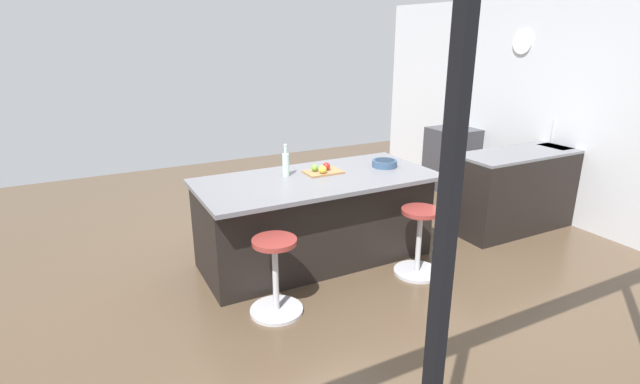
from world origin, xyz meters
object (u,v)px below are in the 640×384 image
Objects in this scene: apple_yellow at (323,170)px; fruit_bowl at (385,163)px; apple_green at (315,168)px; cutting_board at (323,172)px; oven_range at (452,159)px; stool_middle at (276,279)px; water_bottle at (286,164)px; kitchen_island at (315,218)px; stool_by_window at (419,244)px; apple_red at (326,166)px.

apple_yellow is 0.31× the size of fruit_bowl.
fruit_bowl is (-0.75, 0.12, -0.02)m from apple_green.
apple_green is (0.08, -0.03, 0.05)m from cutting_board.
oven_range is at bearing -156.56° from apple_yellow.
water_bottle reaches higher than stool_middle.
apple_green is (-0.77, -0.80, 0.63)m from stool_middle.
cutting_board is at bearing -137.53° from stool_middle.
kitchen_island is at bearing 27.21° from cutting_board.
fruit_bowl is (-0.06, -0.69, 0.62)m from stool_by_window.
apple_red reaches higher than fruit_bowl.
apple_red is at bearing 171.75° from water_bottle.
fruit_bowl reaches higher than stool_middle.
apple_yellow reaches higher than oven_range.
oven_range is 2.99m from cutting_board.
kitchen_island is at bearing -9.08° from apple_yellow.
apple_red is 0.42m from water_bottle.
apple_red is (0.57, -0.79, 0.64)m from stool_by_window.
cutting_board is 0.09m from apple_green.
stool_middle is 1.82× the size of cutting_board.
oven_range is at bearing -158.58° from apple_green.
kitchen_island is 0.50m from apple_yellow.
cutting_board is 1.41× the size of fruit_bowl.
water_bottle is at bearing -8.86° from fruit_bowl.
apple_yellow is (2.77, 1.20, 0.50)m from oven_range.
oven_range is at bearing -138.05° from stool_by_window.
stool_middle is at bearing 44.42° from kitchen_island.
fruit_bowl is (-0.71, 0.02, -0.02)m from apple_yellow.
kitchen_island is 3.50× the size of stool_middle.
stool_by_window is at bearing 135.58° from kitchen_island.
apple_yellow is at bearing 23.44° from oven_range.
apple_green is (0.03, -0.10, -0.00)m from apple_yellow.
apple_green reaches higher than stool_middle.
oven_range is 3.08m from kitchen_island.
apple_red is 0.63m from fruit_bowl.
kitchen_island is 29.54× the size of apple_red.
stool_middle is at bearing 41.21° from apple_yellow.
oven_range is 2.44m from fruit_bowl.
cutting_board is 4.63× the size of apple_yellow.
stool_by_window is at bearing 180.00° from stool_middle.
apple_red reaches higher than apple_green.
water_bottle is at bearing -28.13° from kitchen_island.
cutting_board is 0.10m from apple_yellow.
kitchen_island is 3.50× the size of stool_by_window.
stool_by_window is 0.92m from fruit_bowl.
water_bottle is at bearing -11.30° from cutting_board.
fruit_bowl is at bearing 177.96° from kitchen_island.
fruit_bowl is at bearing -155.63° from stool_middle.
fruit_bowl is (-0.63, 0.10, -0.02)m from apple_red.
apple_yellow reaches higher than stool_middle.
stool_middle is at bearing 46.29° from apple_green.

